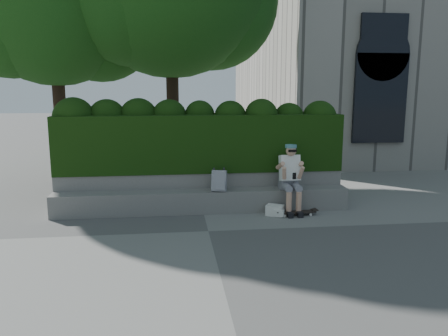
{
  "coord_description": "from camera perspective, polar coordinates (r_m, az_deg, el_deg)",
  "views": [
    {
      "loc": [
        -0.62,
        -7.38,
        2.49
      ],
      "look_at": [
        0.4,
        1.0,
        0.95
      ],
      "focal_mm": 35.0,
      "sensor_mm": 36.0,
      "label": 1
    }
  ],
  "objects": [
    {
      "name": "hedge",
      "position": [
        9.42,
        -3.12,
        3.37
      ],
      "size": [
        6.0,
        1.0,
        1.2
      ],
      "primitive_type": "cube",
      "color": "black",
      "rests_on": "planter_wall"
    },
    {
      "name": "skateboard",
      "position": [
        8.84,
        9.44,
        -5.72
      ],
      "size": [
        0.77,
        0.24,
        0.08
      ],
      "rotation": [
        0.0,
        0.0,
        0.06
      ],
      "color": "black",
      "rests_on": "ground"
    },
    {
      "name": "bench_ledge",
      "position": [
        8.94,
        -2.75,
        -4.34
      ],
      "size": [
        6.0,
        0.45,
        0.45
      ],
      "primitive_type": "cube",
      "color": "gray",
      "rests_on": "ground"
    },
    {
      "name": "backpack_plaid",
      "position": [
        8.77,
        -0.64,
        -1.68
      ],
      "size": [
        0.32,
        0.23,
        0.42
      ],
      "primitive_type": "cube",
      "rotation": [
        0.0,
        0.0,
        -0.27
      ],
      "color": "#BCBCC1",
      "rests_on": "bench_ledge"
    },
    {
      "name": "planter_wall",
      "position": [
        9.37,
        -2.97,
        -2.73
      ],
      "size": [
        6.0,
        0.5,
        0.75
      ],
      "primitive_type": "cube",
      "color": "gray",
      "rests_on": "ground"
    },
    {
      "name": "ground",
      "position": [
        7.81,
        -2.05,
        -8.25
      ],
      "size": [
        80.0,
        80.0,
        0.0
      ],
      "primitive_type": "plane",
      "color": "slate",
      "rests_on": "ground"
    },
    {
      "name": "person",
      "position": [
        8.95,
        8.65,
        -0.98
      ],
      "size": [
        0.4,
        0.76,
        1.38
      ],
      "color": "gray",
      "rests_on": "ground"
    },
    {
      "name": "backpack_ground",
      "position": [
        8.78,
        6.65,
        -5.5
      ],
      "size": [
        0.4,
        0.36,
        0.21
      ],
      "primitive_type": "cube",
      "rotation": [
        0.0,
        0.0,
        -0.52
      ],
      "color": "white",
      "rests_on": "ground"
    }
  ]
}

